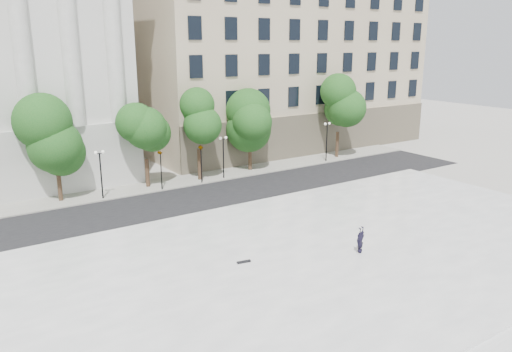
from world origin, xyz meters
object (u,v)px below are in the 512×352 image
at_px(traffic_light_east, 201,145).
at_px(traffic_light_west, 160,151).
at_px(person_lying, 360,249).
at_px(skateboard, 244,262).

bearing_deg(traffic_light_east, traffic_light_west, 180.00).
bearing_deg(traffic_light_east, person_lying, -89.55).
bearing_deg(person_lying, traffic_light_east, 81.93).
relative_size(traffic_light_east, skateboard, 5.09).
relative_size(traffic_light_west, skateboard, 4.92).
xyz_separation_m(traffic_light_west, person_lying, (4.20, -20.61, -2.95)).
relative_size(traffic_light_east, person_lying, 2.58).
bearing_deg(traffic_light_west, skateboard, -97.95).
xyz_separation_m(traffic_light_east, person_lying, (0.16, -20.61, -3.10)).
bearing_deg(traffic_light_west, person_lying, -78.47).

